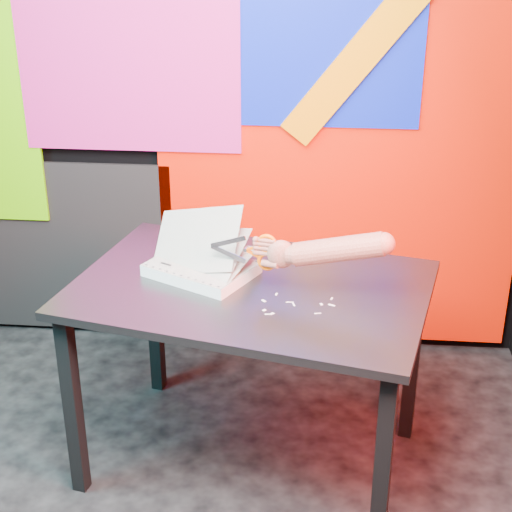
# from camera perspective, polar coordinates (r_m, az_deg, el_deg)

# --- Properties ---
(room) EXTENTS (3.01, 3.01, 2.71)m
(room) POSITION_cam_1_polar(r_m,az_deg,el_deg) (2.00, -12.18, 6.20)
(room) COLOR black
(room) RESTS_ON ground
(backdrop) EXTENTS (2.88, 0.05, 2.08)m
(backdrop) POSITION_cam_1_polar(r_m,az_deg,el_deg) (3.47, -3.77, 7.73)
(backdrop) COLOR #F51602
(backdrop) RESTS_ON ground
(work_table) EXTENTS (1.35, 1.04, 0.75)m
(work_table) POSITION_cam_1_polar(r_m,az_deg,el_deg) (2.74, -0.38, -3.80)
(work_table) COLOR black
(work_table) RESTS_ON ground
(printout_stack) EXTENTS (0.42, 0.39, 0.27)m
(printout_stack) POSITION_cam_1_polar(r_m,az_deg,el_deg) (2.77, -4.00, -0.81)
(printout_stack) COLOR silver
(printout_stack) RESTS_ON work_table
(scissors) EXTENTS (0.23, 0.05, 0.13)m
(scissors) POSITION_cam_1_polar(r_m,az_deg,el_deg) (2.59, 0.46, 0.30)
(scissors) COLOR silver
(scissors) RESTS_ON printout_stack
(hand_forearm) EXTENTS (0.45, 0.14, 0.17)m
(hand_forearm) POSITION_cam_1_polar(r_m,az_deg,el_deg) (2.53, 5.30, 0.44)
(hand_forearm) COLOR #A76958
(hand_forearm) RESTS_ON work_table
(paper_clippings) EXTENTS (0.25, 0.15, 0.00)m
(paper_clippings) POSITION_cam_1_polar(r_m,az_deg,el_deg) (2.57, 2.86, -3.60)
(paper_clippings) COLOR silver
(paper_clippings) RESTS_ON work_table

